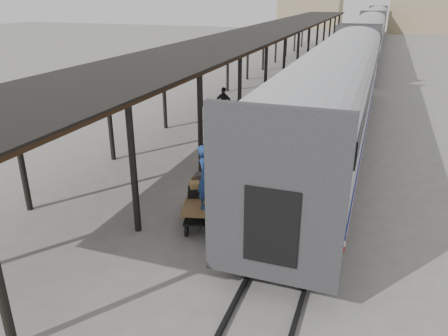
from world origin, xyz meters
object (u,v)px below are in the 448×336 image
luggage_tug (276,94)px  porter (206,177)px  baggage_cart (207,202)px  pedestrian (224,104)px

luggage_tug → porter: (1.94, -16.92, 1.22)m
baggage_cart → luggage_tug: size_ratio=1.60×
baggage_cart → luggage_tug: (-1.69, 16.27, -0.06)m
baggage_cart → luggage_tug: 16.35m
baggage_cart → porter: size_ratio=1.39×
luggage_tug → pedestrian: bearing=-126.9°
baggage_cart → luggage_tug: luggage_tug is taller
luggage_tug → pedestrian: pedestrian is taller
luggage_tug → pedestrian: (-1.79, -4.97, 0.34)m
luggage_tug → porter: bearing=-100.5°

